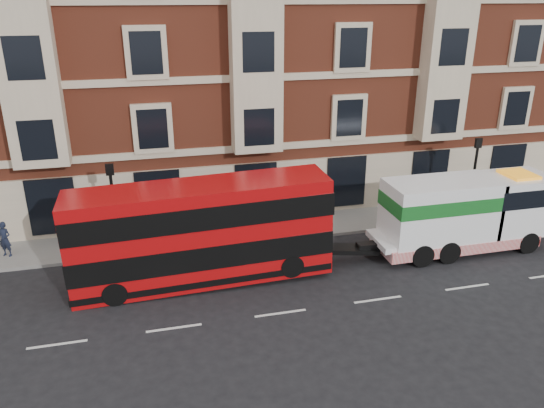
{
  "coord_description": "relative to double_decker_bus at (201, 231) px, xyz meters",
  "views": [
    {
      "loc": [
        -4.45,
        -16.57,
        11.31
      ],
      "look_at": [
        0.66,
        4.0,
        2.86
      ],
      "focal_mm": 35.0,
      "sensor_mm": 36.0,
      "label": 1
    }
  ],
  "objects": [
    {
      "name": "pedestrian",
      "position": [
        -8.45,
        4.13,
        -1.29
      ],
      "size": [
        0.71,
        0.61,
        1.65
      ],
      "primitive_type": "imported",
      "rotation": [
        0.0,
        0.0,
        -0.42
      ],
      "color": "black",
      "rests_on": "sidewalk"
    },
    {
      "name": "tow_truck",
      "position": [
        12.06,
        0.0,
        -0.4
      ],
      "size": [
        8.45,
        2.5,
        3.52
      ],
      "color": "white",
      "rests_on": "ground"
    },
    {
      "name": "lamp_post_east",
      "position": [
        14.51,
        2.99,
        0.41
      ],
      "size": [
        0.35,
        0.15,
        4.35
      ],
      "color": "black",
      "rests_on": "sidewalk"
    },
    {
      "name": "victorian_terrace",
      "position": [
        3.01,
        11.79,
        7.8
      ],
      "size": [
        45.0,
        12.0,
        20.4
      ],
      "color": "brown",
      "rests_on": "ground"
    },
    {
      "name": "double_decker_bus",
      "position": [
        0.0,
        0.0,
        0.0
      ],
      "size": [
        10.56,
        2.42,
        4.27
      ],
      "color": "#B70A0C",
      "rests_on": "ground"
    },
    {
      "name": "sidewalk",
      "position": [
        2.51,
        4.29,
        -2.19
      ],
      "size": [
        90.0,
        3.0,
        0.15
      ],
      "primitive_type": "cube",
      "color": "slate",
      "rests_on": "ground"
    },
    {
      "name": "lamp_post_west",
      "position": [
        -3.49,
        2.99,
        0.41
      ],
      "size": [
        0.35,
        0.15,
        4.35
      ],
      "color": "black",
      "rests_on": "sidewalk"
    },
    {
      "name": "ground",
      "position": [
        2.51,
        -3.21,
        -2.26
      ],
      "size": [
        120.0,
        120.0,
        0.0
      ],
      "primitive_type": "plane",
      "color": "black",
      "rests_on": "ground"
    }
  ]
}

